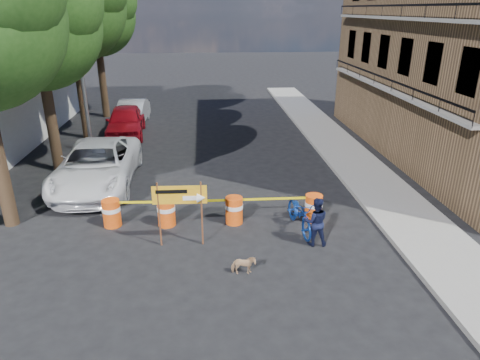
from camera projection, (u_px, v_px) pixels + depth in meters
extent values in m
plane|color=black|center=(224.00, 247.00, 12.60)|extent=(120.00, 120.00, 0.00)
cube|color=gray|center=(359.00, 168.00, 18.60)|extent=(2.40, 40.00, 0.15)
cylinder|color=#332316|center=(51.00, 117.00, 17.66)|extent=(0.44, 0.44, 4.76)
sphere|color=#234F16|center=(35.00, 25.00, 16.33)|extent=(5.00, 5.00, 5.00)
sphere|color=#234F16|center=(51.00, 0.00, 15.62)|extent=(3.75, 3.75, 3.75)
sphere|color=#234F16|center=(25.00, 42.00, 17.11)|extent=(3.50, 3.50, 3.50)
cylinder|color=#332316|center=(81.00, 89.00, 22.18)|extent=(0.44, 0.44, 5.32)
sphere|color=#234F16|center=(70.00, 6.00, 20.70)|extent=(5.40, 5.40, 5.40)
sphere|color=#234F16|center=(59.00, 22.00, 21.54)|extent=(3.78, 3.78, 3.78)
cylinder|color=#332316|center=(102.00, 78.00, 26.88)|extent=(0.44, 0.44, 4.93)
sphere|color=#234F16|center=(95.00, 15.00, 25.50)|extent=(4.80, 4.80, 4.80)
sphere|color=#234F16|center=(87.00, 27.00, 26.26)|extent=(3.36, 3.36, 3.36)
cylinder|color=gray|center=(81.00, 68.00, 19.43)|extent=(0.16, 0.16, 8.00)
cylinder|color=#E5500D|center=(112.00, 213.00, 13.66)|extent=(0.56, 0.56, 0.90)
cylinder|color=white|center=(111.00, 209.00, 13.60)|extent=(0.58, 0.58, 0.14)
cylinder|color=#E5500D|center=(166.00, 212.00, 13.70)|extent=(0.56, 0.56, 0.90)
cylinder|color=white|center=(166.00, 208.00, 13.65)|extent=(0.58, 0.58, 0.14)
cylinder|color=#E5500D|center=(234.00, 210.00, 13.85)|extent=(0.56, 0.56, 0.90)
cylinder|color=white|center=(234.00, 206.00, 13.79)|extent=(0.58, 0.58, 0.14)
cylinder|color=#E5500D|center=(313.00, 208.00, 14.02)|extent=(0.56, 0.56, 0.90)
cylinder|color=white|center=(314.00, 204.00, 13.96)|extent=(0.58, 0.58, 0.14)
cylinder|color=#592D19|center=(159.00, 215.00, 12.31)|extent=(0.05, 0.05, 2.00)
cylinder|color=#592D19|center=(202.00, 214.00, 12.38)|extent=(0.05, 0.05, 2.00)
cube|color=orange|center=(179.00, 195.00, 12.12)|extent=(1.56, 0.07, 0.56)
cube|color=white|center=(191.00, 198.00, 12.15)|extent=(0.45, 0.02, 0.13)
cone|color=white|center=(201.00, 198.00, 12.17)|extent=(0.25, 0.30, 0.29)
cube|color=black|center=(171.00, 192.00, 12.04)|extent=(0.89, 0.03, 0.11)
imported|color=black|center=(316.00, 222.00, 12.47)|extent=(0.78, 0.64, 1.50)
imported|color=#133CA0|center=(301.00, 199.00, 13.19)|extent=(0.86, 1.19, 2.13)
imported|color=tan|center=(243.00, 265.00, 11.20)|extent=(0.65, 0.31, 0.54)
imported|color=white|center=(97.00, 165.00, 16.67)|extent=(2.87, 6.11, 1.69)
imported|color=#A10D19|center=(126.00, 121.00, 23.35)|extent=(2.26, 4.89, 1.62)
imported|color=silver|center=(132.00, 113.00, 25.58)|extent=(1.67, 4.45, 1.45)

